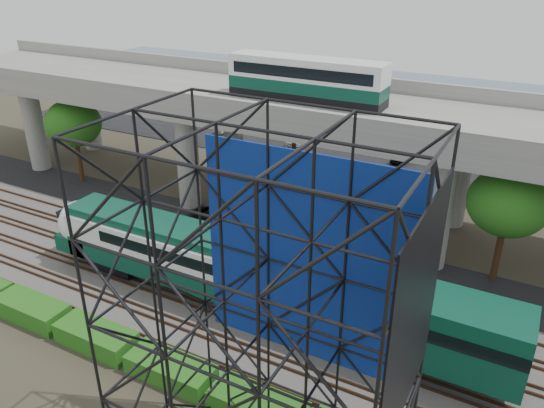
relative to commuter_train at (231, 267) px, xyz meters
The scene contains 13 objects.
ground 3.57m from the commuter_train, 108.77° to the right, with size 140.00×140.00×0.00m, color #474233.
ballast_bed 2.86m from the commuter_train, behind, with size 90.00×12.00×0.20m, color slate.
service_road 8.99m from the commuter_train, 94.57° to the left, with size 90.00×5.00×0.08m, color black.
parking_lot 32.13m from the commuter_train, 91.22° to the left, with size 90.00×18.00×0.08m, color black.
harbor_water 54.08m from the commuter_train, 90.72° to the left, with size 140.00×40.00×0.03m, color #465A73.
rail_tracks 2.69m from the commuter_train, behind, with size 90.00×9.52×0.16m.
commuter_train is the anchor object (origin of this frame).
overpass 15.00m from the commuter_train, 93.15° to the left, with size 80.00×12.00×12.40m.
scaffold_tower 13.46m from the commuter_train, 52.08° to the right, with size 9.36×6.36×15.00m.
hedge_strip 6.72m from the commuter_train, 87.03° to the right, with size 34.60×1.80×1.20m.
trees 15.38m from the commuter_train, 110.68° to the left, with size 40.94×16.94×7.69m.
suv 10.24m from the commuter_train, 125.31° to the left, with size 2.58×5.59×1.55m, color black.
parked_cars 31.79m from the commuter_train, 89.43° to the left, with size 39.31×9.63×1.29m.
Camera 1 is at (15.03, -19.82, 19.26)m, focal length 35.00 mm.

